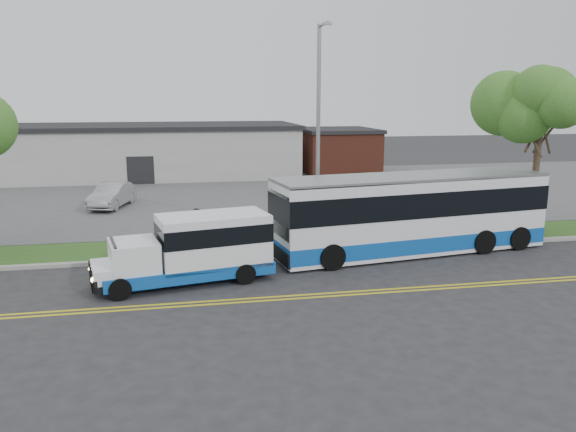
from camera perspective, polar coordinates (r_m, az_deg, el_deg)
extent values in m
plane|color=#28282B|center=(22.61, -2.77, -4.89)|extent=(140.00, 140.00, 0.00)
cube|color=gold|center=(19.00, -1.10, -8.19)|extent=(70.00, 0.12, 0.01)
cube|color=gold|center=(18.72, -0.94, -8.50)|extent=(70.00, 0.12, 0.01)
cube|color=#9E9B93|center=(23.63, -3.15, -3.95)|extent=(80.00, 0.30, 0.15)
cube|color=#264B19|center=(25.36, -3.70, -2.91)|extent=(80.00, 3.30, 0.10)
cube|color=#4C4C4F|center=(39.09, -6.32, 2.33)|extent=(80.00, 25.00, 0.10)
cube|color=#9E9E99|center=(48.73, -14.43, 6.25)|extent=(25.00, 10.00, 4.00)
cube|color=black|center=(48.58, -14.57, 8.80)|extent=(25.40, 10.40, 0.35)
cube|color=black|center=(43.92, -14.74, 4.46)|extent=(2.00, 0.15, 2.20)
cube|color=brown|center=(49.54, 5.03, 6.43)|extent=(6.00, 7.00, 3.60)
cube|color=black|center=(49.39, 5.07, 8.68)|extent=(6.30, 7.30, 0.30)
cylinder|color=#37251E|center=(30.04, 23.78, 3.17)|extent=(0.32, 0.32, 4.76)
ellipsoid|color=#316924|center=(29.77, 24.39, 10.29)|extent=(5.20, 5.20, 4.42)
cylinder|color=gray|center=(25.02, 3.08, 8.06)|extent=(0.18, 0.18, 9.50)
cylinder|color=gray|center=(24.46, 3.62, 18.87)|extent=(0.12, 1.40, 0.12)
cube|color=gray|center=(23.83, 4.03, 18.93)|extent=(0.35, 0.18, 0.12)
cube|color=#0F4EAA|center=(20.60, -10.13, -5.36)|extent=(6.28, 3.18, 0.44)
cube|color=white|center=(20.53, -7.59, -2.38)|extent=(4.21, 2.76, 1.85)
cube|color=black|center=(20.46, -7.61, -1.55)|extent=(4.23, 2.80, 0.66)
cube|color=white|center=(20.12, -15.37, -3.93)|extent=(1.93, 2.17, 1.06)
cube|color=black|center=(20.01, -17.28, -3.60)|extent=(0.42, 1.66, 0.79)
cube|color=white|center=(20.16, -18.05, -5.37)|extent=(1.22, 1.95, 0.49)
cube|color=black|center=(20.22, -19.13, -6.18)|extent=(0.49, 1.80, 0.44)
sphere|color=#FFD88C|center=(19.52, -19.18, -6.15)|extent=(0.21, 0.21, 0.18)
sphere|color=#FFD88C|center=(20.78, -19.40, -5.07)|extent=(0.21, 0.21, 0.18)
cylinder|color=black|center=(19.39, -16.70, -7.15)|extent=(0.78, 0.39, 0.74)
cylinder|color=black|center=(21.20, -17.24, -5.54)|extent=(0.78, 0.39, 0.74)
cylinder|color=black|center=(20.20, -4.37, -5.89)|extent=(0.78, 0.39, 0.74)
cylinder|color=black|center=(21.94, -5.92, -4.46)|extent=(0.78, 0.39, 0.74)
cube|color=white|center=(24.52, 12.40, 0.23)|extent=(12.19, 4.41, 3.14)
cube|color=#0F4EAA|center=(24.75, 12.29, -2.23)|extent=(12.21, 4.44, 0.65)
cube|color=black|center=(24.40, 12.46, 1.60)|extent=(12.24, 4.46, 1.03)
cube|color=black|center=(21.96, -0.82, 0.17)|extent=(0.47, 2.48, 1.73)
cube|color=black|center=(22.32, -0.99, -3.80)|extent=(0.52, 2.70, 0.54)
cube|color=gray|center=(24.25, 12.57, 3.91)|extent=(12.19, 4.41, 0.13)
cylinder|color=black|center=(21.76, 4.48, -4.16)|extent=(1.08, 0.49, 1.04)
cylinder|color=black|center=(24.04, 2.03, -2.56)|extent=(1.08, 0.49, 1.04)
cylinder|color=black|center=(25.35, 19.24, -2.48)|extent=(1.08, 0.49, 1.04)
cylinder|color=black|center=(27.33, 15.94, -1.24)|extent=(1.08, 0.49, 1.04)
cylinder|color=black|center=(26.52, 22.37, -2.09)|extent=(1.08, 0.49, 1.04)
cylinder|color=black|center=(28.42, 18.98, -0.94)|extent=(1.08, 0.49, 1.04)
imported|color=black|center=(24.21, -9.29, -1.37)|extent=(0.79, 0.64, 1.86)
imported|color=#A1A3A8|center=(35.12, -17.45, 2.03)|extent=(2.60, 4.61, 1.44)
sphere|color=white|center=(24.16, -9.92, -3.31)|extent=(0.32, 0.32, 0.32)
sphere|color=white|center=(24.65, -8.55, -2.95)|extent=(0.32, 0.32, 0.32)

